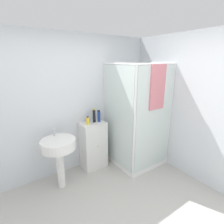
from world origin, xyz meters
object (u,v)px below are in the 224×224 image
at_px(sink, 59,149).
at_px(shampoo_bottle_tall_black, 94,116).
at_px(lotion_bottle_white, 88,119).
at_px(soap_dispenser, 88,121).
at_px(shampoo_bottle_blue, 99,116).

xyz_separation_m(sink, shampoo_bottle_tall_black, (0.78, 0.24, 0.36)).
bearing_deg(lotion_bottle_white, sink, -156.26).
relative_size(soap_dispenser, lotion_bottle_white, 1.20).
height_order(shampoo_bottle_tall_black, shampoo_bottle_blue, shampoo_bottle_tall_black).
distance_m(soap_dispenser, shampoo_bottle_tall_black, 0.17).
bearing_deg(soap_dispenser, sink, -162.82).
height_order(sink, lotion_bottle_white, lotion_bottle_white).
distance_m(sink, soap_dispenser, 0.71).
height_order(soap_dispenser, lotion_bottle_white, soap_dispenser).
xyz_separation_m(sink, lotion_bottle_white, (0.69, 0.30, 0.28)).
relative_size(shampoo_bottle_tall_black, lotion_bottle_white, 1.97).
relative_size(sink, shampoo_bottle_tall_black, 3.74).
height_order(soap_dispenser, shampoo_bottle_blue, shampoo_bottle_blue).
xyz_separation_m(soap_dispenser, shampoo_bottle_tall_black, (0.16, 0.05, 0.06)).
xyz_separation_m(soap_dispenser, shampoo_bottle_blue, (0.25, 0.02, 0.04)).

